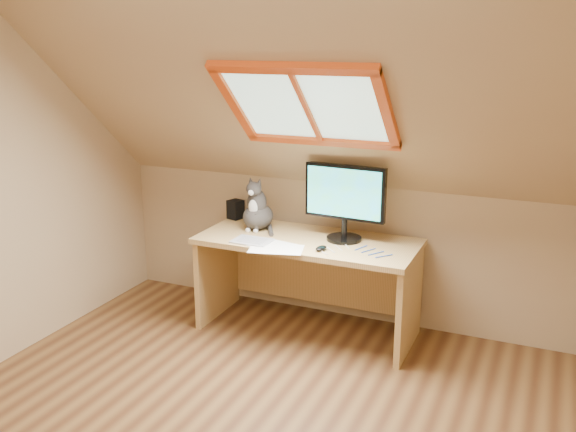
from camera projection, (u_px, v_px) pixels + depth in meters
The scene contains 9 objects.
room_shell at pixel (211, 174), 2.82m from camera, with size 3.52×3.52×2.41m.
desk at pixel (311, 265), 4.49m from camera, with size 1.50×0.65×0.68m.
monitor at pixel (345, 198), 4.26m from camera, with size 0.56×0.24×0.52m.
cat at pixel (257, 210), 4.55m from camera, with size 0.21×0.25×0.39m.
desk_speaker at pixel (236, 209), 4.84m from camera, with size 0.10×0.10×0.14m, color black.
graphics_tablet at pixel (252, 241), 4.31m from camera, with size 0.26×0.18×0.01m, color #B2B2B7.
mouse at pixel (321, 248), 4.13m from camera, with size 0.05×0.10×0.03m, color black.
papers at pixel (272, 247), 4.20m from camera, with size 0.35×0.30×0.01m.
cables at pixel (357, 251), 4.11m from camera, with size 0.51×0.26×0.01m.
Camera 1 is at (1.42, -2.49, 2.02)m, focal length 40.00 mm.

